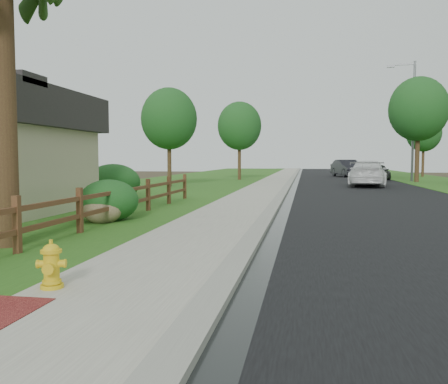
% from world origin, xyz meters
% --- Properties ---
extents(ground, '(120.00, 120.00, 0.00)m').
position_xyz_m(ground, '(0.00, 0.00, 0.00)').
color(ground, '#3C3521').
extents(road, '(8.00, 90.00, 0.02)m').
position_xyz_m(road, '(4.60, 35.00, 0.01)').
color(road, black).
rests_on(road, ground).
extents(curb, '(0.40, 90.00, 0.12)m').
position_xyz_m(curb, '(0.40, 35.00, 0.06)').
color(curb, gray).
rests_on(curb, ground).
extents(wet_gutter, '(0.50, 90.00, 0.00)m').
position_xyz_m(wet_gutter, '(0.75, 35.00, 0.02)').
color(wet_gutter, black).
rests_on(wet_gutter, road).
extents(sidewalk, '(2.20, 90.00, 0.10)m').
position_xyz_m(sidewalk, '(-0.90, 35.00, 0.05)').
color(sidewalk, gray).
rests_on(sidewalk, ground).
extents(grass_strip, '(1.60, 90.00, 0.06)m').
position_xyz_m(grass_strip, '(-2.80, 35.00, 0.03)').
color(grass_strip, '#234F16').
rests_on(grass_strip, ground).
extents(lawn_near, '(9.00, 90.00, 0.04)m').
position_xyz_m(lawn_near, '(-8.00, 35.00, 0.02)').
color(lawn_near, '#234F16').
rests_on(lawn_near, ground).
extents(verge_far, '(6.00, 90.00, 0.04)m').
position_xyz_m(verge_far, '(11.50, 35.00, 0.02)').
color(verge_far, '#234F16').
rests_on(verge_far, ground).
extents(ranch_fence, '(0.12, 16.92, 1.10)m').
position_xyz_m(ranch_fence, '(-3.60, 6.40, 0.62)').
color(ranch_fence, '#4B3219').
rests_on(ranch_fence, ground).
extents(fire_hydrant, '(0.41, 0.33, 0.63)m').
position_xyz_m(fire_hydrant, '(-1.70, 0.64, 0.39)').
color(fire_hydrant, gold).
rests_on(fire_hydrant, sidewalk).
extents(white_suv, '(3.01, 5.82, 1.61)m').
position_xyz_m(white_suv, '(5.40, 26.43, 0.83)').
color(white_suv, white).
rests_on(white_suv, road).
extents(dark_car_mid, '(2.92, 4.34, 1.37)m').
position_xyz_m(dark_car_mid, '(7.20, 34.82, 0.71)').
color(dark_car_mid, black).
rests_on(dark_car_mid, road).
extents(dark_car_far, '(3.04, 5.35, 1.67)m').
position_xyz_m(dark_car_far, '(5.50, 42.75, 0.85)').
color(dark_car_far, black).
rests_on(dark_car_far, road).
extents(streetlight, '(2.11, 0.41, 9.14)m').
position_xyz_m(streetlight, '(9.39, 33.42, 5.18)').
color(streetlight, slate).
rests_on(streetlight, ground).
extents(boulder, '(1.31, 1.13, 0.74)m').
position_xyz_m(boulder, '(-3.90, 7.05, 0.37)').
color(boulder, brown).
rests_on(boulder, ground).
extents(shrub_c, '(1.82, 1.82, 1.19)m').
position_xyz_m(shrub_c, '(-3.90, 7.53, 0.59)').
color(shrub_c, '#1D4F1C').
rests_on(shrub_c, ground).
extents(shrub_d, '(2.55, 2.55, 1.55)m').
position_xyz_m(shrub_d, '(-6.50, 14.00, 0.77)').
color(shrub_d, '#1D4F1C').
rests_on(shrub_d, ground).
extents(tree_near_left, '(3.47, 3.47, 6.15)m').
position_xyz_m(tree_near_left, '(-6.87, 23.65, 4.23)').
color(tree_near_left, '#3B2218').
rests_on(tree_near_left, ground).
extents(tree_mid_left, '(3.61, 3.61, 6.46)m').
position_xyz_m(tree_mid_left, '(-3.90, 33.99, 4.46)').
color(tree_mid_left, '#3B2218').
rests_on(tree_mid_left, ground).
extents(tree_mid_right, '(4.30, 4.30, 7.81)m').
position_xyz_m(tree_mid_right, '(9.67, 32.33, 5.42)').
color(tree_mid_right, '#3B2218').
rests_on(tree_mid_right, ground).
extents(tree_far_right, '(3.29, 3.29, 6.07)m').
position_xyz_m(tree_far_right, '(12.71, 43.67, 4.25)').
color(tree_far_right, '#3B2218').
rests_on(tree_far_right, ground).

